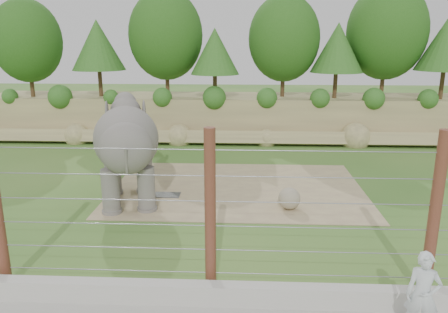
{
  "coord_description": "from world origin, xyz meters",
  "views": [
    {
      "loc": [
        0.76,
        -13.73,
        5.84
      ],
      "look_at": [
        0.0,
        2.0,
        1.6
      ],
      "focal_mm": 35.0,
      "sensor_mm": 36.0,
      "label": 1
    }
  ],
  "objects_px": {
    "barrier_fence": "(210,214)",
    "stone_ball": "(289,198)",
    "elephant": "(127,153)",
    "zookeeper": "(423,295)"
  },
  "relations": [
    {
      "from": "barrier_fence",
      "to": "stone_ball",
      "type": "bearing_deg",
      "value": 66.11
    },
    {
      "from": "barrier_fence",
      "to": "elephant",
      "type": "bearing_deg",
      "value": 120.85
    },
    {
      "from": "elephant",
      "to": "barrier_fence",
      "type": "distance_m",
      "value": 6.76
    },
    {
      "from": "elephant",
      "to": "stone_ball",
      "type": "xyz_separation_m",
      "value": [
        5.83,
        -0.47,
        -1.45
      ]
    },
    {
      "from": "elephant",
      "to": "barrier_fence",
      "type": "height_order",
      "value": "barrier_fence"
    },
    {
      "from": "elephant",
      "to": "stone_ball",
      "type": "bearing_deg",
      "value": -19.06
    },
    {
      "from": "barrier_fence",
      "to": "zookeeper",
      "type": "distance_m",
      "value": 4.69
    },
    {
      "from": "zookeeper",
      "to": "barrier_fence",
      "type": "bearing_deg",
      "value": -178.2
    },
    {
      "from": "zookeeper",
      "to": "elephant",
      "type": "bearing_deg",
      "value": 156.75
    },
    {
      "from": "elephant",
      "to": "barrier_fence",
      "type": "bearing_deg",
      "value": -73.63
    }
  ]
}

